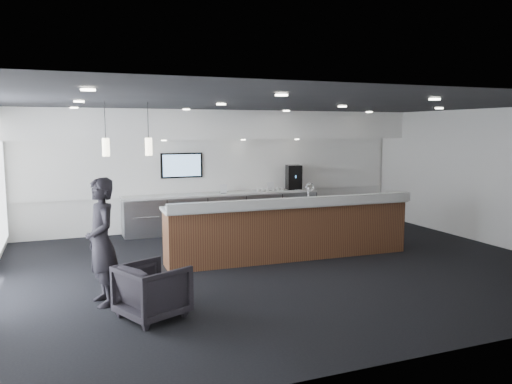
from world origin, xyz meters
name	(u,v)px	position (x,y,z in m)	size (l,w,h in m)	color
ground	(283,266)	(0.00, 0.00, 0.00)	(10.00, 10.00, 0.00)	black
ceiling	(285,104)	(0.00, 0.00, 3.00)	(10.00, 8.00, 0.02)	black
back_wall	(219,170)	(0.00, 4.00, 1.50)	(10.00, 0.02, 3.00)	white
right_wall	(490,177)	(5.00, 0.00, 1.50)	(0.02, 8.00, 3.00)	white
soffit_bulkhead	(224,125)	(0.00, 3.55, 2.65)	(10.00, 0.90, 0.70)	white
alcove_panel	(219,166)	(0.00, 3.97, 1.60)	(9.80, 0.06, 1.40)	white
back_credenza	(224,211)	(0.00, 3.64, 0.48)	(5.06, 0.66, 0.95)	#95979D
wall_tv	(182,165)	(-1.00, 3.91, 1.65)	(1.05, 0.08, 0.62)	black
pendant_left	(144,146)	(-2.40, 0.80, 2.25)	(0.12, 0.12, 0.30)	beige
pendant_right	(103,146)	(-3.10, 0.80, 2.25)	(0.12, 0.12, 0.30)	beige
ceiling_can_lights	(285,105)	(0.00, 0.00, 2.97)	(7.00, 5.00, 0.02)	white
service_counter	(290,229)	(0.36, 0.49, 0.58)	(5.01, 0.99, 1.49)	#4C2819
coffee_machine	(294,177)	(1.97, 3.65, 1.27)	(0.45, 0.53, 0.65)	black
info_sign_left	(224,189)	(-0.03, 3.53, 1.06)	(0.17, 0.02, 0.23)	white
info_sign_right	(271,186)	(1.27, 3.57, 1.06)	(0.17, 0.02, 0.23)	white
armchair	(153,291)	(-2.73, -1.69, 0.37)	(0.80, 0.82, 0.75)	black
lounge_guest	(101,242)	(-3.31, -0.90, 0.93)	(0.68, 0.45, 1.86)	black
cup_0	(283,189)	(1.60, 3.55, 0.99)	(0.09, 0.09, 0.09)	white
cup_1	(278,189)	(1.46, 3.55, 0.99)	(0.09, 0.09, 0.09)	white
cup_2	(273,189)	(1.32, 3.55, 0.99)	(0.09, 0.09, 0.09)	white
cup_3	(268,189)	(1.18, 3.55, 0.99)	(0.09, 0.09, 0.09)	white
cup_4	(263,190)	(1.04, 3.55, 0.99)	(0.09, 0.09, 0.09)	white
cup_5	(258,190)	(0.90, 3.55, 0.99)	(0.09, 0.09, 0.09)	white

